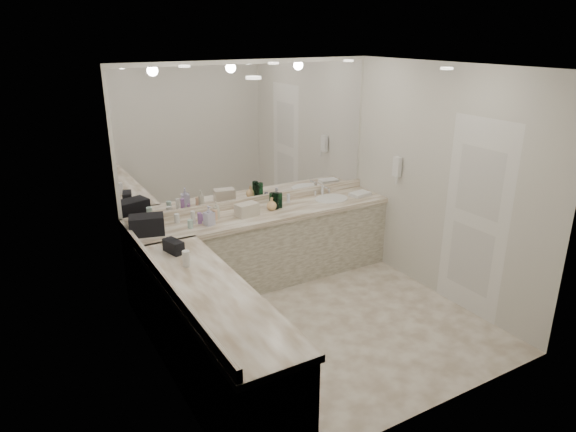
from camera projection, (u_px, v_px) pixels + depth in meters
floor at (319, 326)px, 5.35m from camera, size 3.20×3.20×0.00m
ceiling at (325, 67)px, 4.47m from camera, size 3.20×3.20×0.00m
wall_back at (252, 173)px, 6.13m from camera, size 3.20×0.02×2.60m
wall_left at (158, 240)px, 4.15m from camera, size 0.02×3.00×2.60m
wall_right at (443, 184)px, 5.66m from camera, size 0.02×3.00×2.60m
vanity_back_base at (265, 249)px, 6.18m from camera, size 3.20×0.60×0.84m
vanity_back_top at (265, 214)px, 6.02m from camera, size 3.20×0.64×0.06m
vanity_left_base at (212, 341)px, 4.35m from camera, size 0.60×2.40×0.84m
vanity_left_top at (210, 293)px, 4.20m from camera, size 0.64×2.42×0.06m
backsplash_back at (254, 201)px, 6.23m from camera, size 3.20×0.04×0.10m
backsplash_left at (164, 278)px, 4.28m from camera, size 0.04×3.00×0.10m
mirror_back at (252, 133)px, 5.96m from camera, size 3.12×0.01×1.55m
mirror_left at (154, 184)px, 4.00m from camera, size 0.01×2.92×1.55m
sink at (331, 199)px, 6.47m from camera, size 0.44×0.44×0.03m
faucet at (322, 189)px, 6.62m from camera, size 0.24×0.16×0.14m
wall_phone at (397, 167)px, 6.19m from camera, size 0.06×0.10×0.24m
door at (475, 219)px, 5.34m from camera, size 0.02×0.82×2.10m
black_toiletry_bag at (147, 225)px, 5.32m from camera, size 0.39×0.30×0.20m
black_bag_spill at (174, 246)px, 4.89m from camera, size 0.16×0.25×0.12m
cream_cosmetic_case at (247, 210)px, 5.85m from camera, size 0.27×0.20×0.15m
hand_towel at (360, 194)px, 6.59m from camera, size 0.28×0.20×0.04m
lotion_left at (186, 258)px, 4.59m from camera, size 0.07×0.07×0.16m
soap_bottle_a at (216, 210)px, 5.76m from camera, size 0.09×0.09×0.20m
soap_bottle_b at (209, 215)px, 5.56m from camera, size 0.12×0.12×0.22m
soap_bottle_c at (272, 204)px, 6.05m from camera, size 0.16×0.16×0.15m
green_bottle_0 at (275, 201)px, 6.09m from camera, size 0.07×0.07×0.20m
green_bottle_1 at (276, 201)px, 6.08m from camera, size 0.07×0.07×0.20m
green_bottle_2 at (272, 200)px, 6.13m from camera, size 0.07×0.07×0.18m
green_bottle_3 at (279, 200)px, 6.13m from camera, size 0.07×0.07×0.18m
amenity_bottle_0 at (177, 218)px, 5.65m from camera, size 0.06×0.06×0.10m
amenity_bottle_1 at (200, 218)px, 5.63m from camera, size 0.05×0.05×0.12m
amenity_bottle_2 at (215, 215)px, 5.73m from camera, size 0.06×0.06×0.12m
amenity_bottle_3 at (193, 217)px, 5.61m from camera, size 0.05×0.05×0.15m
amenity_bottle_4 at (202, 218)px, 5.71m from camera, size 0.04×0.04×0.07m
amenity_bottle_5 at (190, 224)px, 5.50m from camera, size 0.06×0.06×0.09m
amenity_bottle_6 at (278, 202)px, 6.24m from camera, size 0.05×0.05×0.08m
amenity_bottle_7 at (288, 198)px, 6.31m from camera, size 0.04×0.04×0.11m
amenity_bottle_8 at (157, 221)px, 5.53m from camera, size 0.07×0.07×0.13m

